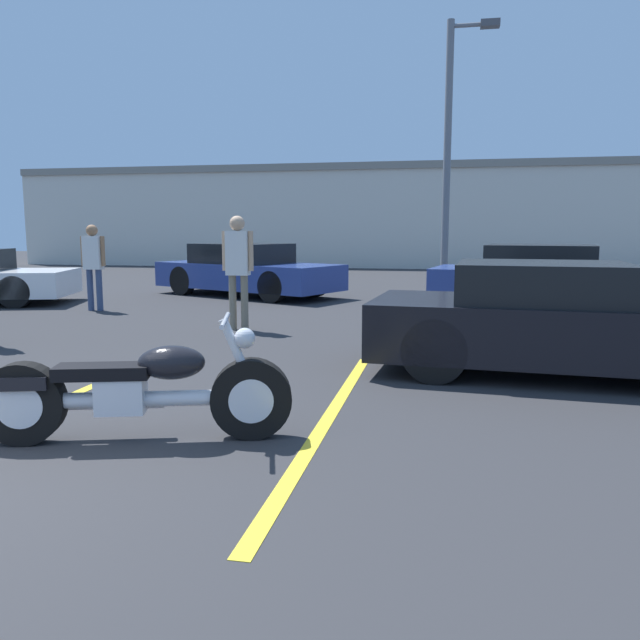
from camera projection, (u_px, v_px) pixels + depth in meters
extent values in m
cube|color=yellow|center=(61.00, 400.00, 5.92)|extent=(0.12, 4.89, 0.01)
cube|color=yellow|center=(329.00, 416.00, 5.41)|extent=(0.12, 4.89, 0.01)
cube|color=beige|center=(370.00, 217.00, 28.02)|extent=(32.00, 4.00, 4.40)
cube|color=gray|center=(370.00, 170.00, 27.73)|extent=(32.00, 4.20, 0.30)
cylinder|color=slate|center=(447.00, 161.00, 15.15)|extent=(0.18, 0.18, 6.53)
cylinder|color=slate|center=(470.00, 25.00, 14.62)|extent=(0.90, 0.10, 0.10)
cube|color=#4C4C51|center=(490.00, 24.00, 14.53)|extent=(0.44, 0.28, 0.16)
cylinder|color=black|center=(251.00, 399.00, 4.82)|extent=(0.65, 0.33, 0.63)
cylinder|color=black|center=(23.00, 404.00, 4.68)|extent=(0.65, 0.33, 0.63)
cylinder|color=silver|center=(251.00, 399.00, 4.82)|extent=(0.38, 0.26, 0.34)
cylinder|color=silver|center=(23.00, 404.00, 4.68)|extent=(0.38, 0.26, 0.34)
cylinder|color=silver|center=(139.00, 399.00, 4.75)|extent=(1.43, 0.52, 0.12)
cube|color=silver|center=(121.00, 394.00, 4.73)|extent=(0.41, 0.33, 0.28)
ellipsoid|color=black|center=(172.00, 363.00, 4.73)|extent=(0.56, 0.41, 0.26)
cube|color=black|center=(103.00, 372.00, 4.69)|extent=(0.74, 0.44, 0.10)
cube|color=black|center=(27.00, 381.00, 4.66)|extent=(0.39, 0.31, 0.10)
cylinder|color=silver|center=(239.00, 358.00, 4.77)|extent=(0.31, 0.15, 0.62)
cylinder|color=silver|center=(225.00, 320.00, 4.72)|extent=(0.23, 0.68, 0.04)
sphere|color=silver|center=(245.00, 338.00, 4.75)|extent=(0.16, 0.16, 0.16)
cylinder|color=silver|center=(91.00, 404.00, 4.83)|extent=(1.09, 0.39, 0.09)
cube|color=black|center=(555.00, 330.00, 6.94)|extent=(4.14, 2.07, 0.63)
cube|color=black|center=(542.00, 282.00, 6.91)|extent=(1.92, 1.72, 0.43)
cylinder|color=black|center=(435.00, 350.00, 6.56)|extent=(0.71, 0.27, 0.70)
cylinder|color=black|center=(446.00, 328.00, 8.03)|extent=(0.71, 0.27, 0.70)
cube|color=navy|center=(549.00, 286.00, 12.38)|extent=(4.78, 2.65, 0.68)
cube|color=black|center=(541.00, 257.00, 12.37)|extent=(2.30, 2.03, 0.47)
cylinder|color=black|center=(631.00, 303.00, 11.14)|extent=(0.64, 0.32, 0.61)
cylinder|color=black|center=(622.00, 294.00, 12.68)|extent=(0.64, 0.32, 0.61)
cylinder|color=black|center=(471.00, 297.00, 12.14)|extent=(0.64, 0.32, 0.61)
cylinder|color=black|center=(482.00, 290.00, 13.69)|extent=(0.64, 0.32, 0.61)
cube|color=navy|center=(248.00, 276.00, 15.29)|extent=(5.05, 3.61, 0.61)
cube|color=black|center=(242.00, 253.00, 15.32)|extent=(2.61, 2.37, 0.48)
cylinder|color=black|center=(272.00, 287.00, 13.82)|extent=(0.74, 0.50, 0.71)
cylinder|color=black|center=(315.00, 282.00, 15.10)|extent=(0.74, 0.50, 0.71)
cylinder|color=black|center=(182.00, 281.00, 15.52)|extent=(0.74, 0.50, 0.71)
cylinder|color=black|center=(228.00, 277.00, 16.80)|extent=(0.74, 0.50, 0.71)
cylinder|color=black|center=(15.00, 292.00, 12.90)|extent=(0.71, 0.40, 0.67)
cylinder|color=black|center=(43.00, 285.00, 14.54)|extent=(0.71, 0.40, 0.67)
cylinder|color=#38476B|center=(90.00, 290.00, 12.51)|extent=(0.12, 0.12, 0.83)
cylinder|color=#38476B|center=(99.00, 290.00, 12.47)|extent=(0.12, 0.12, 0.83)
cube|color=white|center=(93.00, 253.00, 12.39)|extent=(0.36, 0.20, 0.66)
cylinder|color=#9E704C|center=(83.00, 251.00, 12.42)|extent=(0.08, 0.08, 0.59)
cylinder|color=#9E704C|center=(103.00, 251.00, 12.34)|extent=(0.08, 0.08, 0.59)
sphere|color=#9E704C|center=(92.00, 230.00, 12.32)|extent=(0.22, 0.22, 0.22)
cylinder|color=gray|center=(233.00, 302.00, 10.09)|extent=(0.12, 0.12, 0.89)
cylinder|color=gray|center=(245.00, 303.00, 10.05)|extent=(0.12, 0.12, 0.89)
cube|color=white|center=(238.00, 253.00, 9.95)|extent=(0.36, 0.20, 0.70)
cylinder|color=tan|center=(225.00, 251.00, 9.99)|extent=(0.08, 0.08, 0.63)
cylinder|color=tan|center=(251.00, 251.00, 9.91)|extent=(0.08, 0.08, 0.63)
sphere|color=tan|center=(237.00, 223.00, 9.89)|extent=(0.24, 0.24, 0.24)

